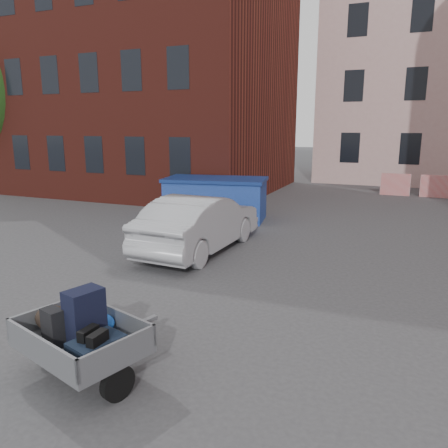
% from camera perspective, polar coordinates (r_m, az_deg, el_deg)
% --- Properties ---
extents(ground, '(120.00, 120.00, 0.00)m').
position_cam_1_polar(ground, '(7.92, -0.94, -10.84)').
color(ground, '#38383A').
rests_on(ground, ground).
extents(building_brick, '(12.00, 10.00, 14.00)m').
position_cam_1_polar(building_brick, '(23.30, -9.13, 22.05)').
color(building_brick, '#591E16').
rests_on(building_brick, ground).
extents(far_building, '(6.00, 6.00, 8.00)m').
position_cam_1_polar(far_building, '(36.70, -16.46, 13.53)').
color(far_building, maroon).
rests_on(far_building, ground).
extents(barriers, '(4.70, 0.18, 1.00)m').
position_cam_1_polar(barriers, '(21.85, 25.92, 4.44)').
color(barriers, red).
rests_on(barriers, ground).
extents(trailer, '(1.85, 1.97, 1.20)m').
position_cam_1_polar(trailer, '(5.94, -18.31, -13.50)').
color(trailer, black).
rests_on(trailer, ground).
extents(dumpster, '(3.67, 2.33, 1.43)m').
position_cam_1_polar(dumpster, '(15.02, -1.10, 3.35)').
color(dumpster, '#2243A4').
rests_on(dumpster, ground).
extents(silver_car, '(1.71, 4.47, 1.45)m').
position_cam_1_polar(silver_car, '(11.22, -3.16, 0.14)').
color(silver_car, '#ACADB3').
rests_on(silver_car, ground).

